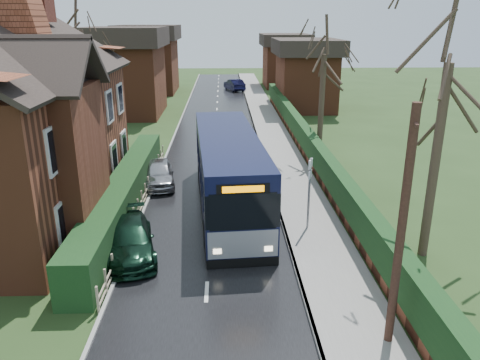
{
  "coord_description": "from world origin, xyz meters",
  "views": [
    {
      "loc": [
        0.59,
        -14.94,
        8.24
      ],
      "look_at": [
        1.27,
        3.73,
        1.8
      ],
      "focal_mm": 35.0,
      "sensor_mm": 36.0,
      "label": 1
    }
  ],
  "objects_px": {
    "car_silver": "(159,173)",
    "brick_house": "(1,117)",
    "telegraph_pole": "(401,233)",
    "car_green": "(129,239)",
    "bus": "(228,173)",
    "bus_stop_sign": "(310,184)"
  },
  "relations": [
    {
      "from": "bus",
      "to": "telegraph_pole",
      "type": "bearing_deg",
      "value": -71.32
    },
    {
      "from": "brick_house",
      "to": "car_silver",
      "type": "distance_m",
      "value": 7.86
    },
    {
      "from": "brick_house",
      "to": "car_green",
      "type": "height_order",
      "value": "brick_house"
    },
    {
      "from": "car_silver",
      "to": "brick_house",
      "type": "bearing_deg",
      "value": -157.47
    },
    {
      "from": "brick_house",
      "to": "car_silver",
      "type": "relative_size",
      "value": 3.85
    },
    {
      "from": "telegraph_pole",
      "to": "bus_stop_sign",
      "type": "bearing_deg",
      "value": 110.98
    },
    {
      "from": "car_green",
      "to": "car_silver",
      "type": "bearing_deg",
      "value": 76.13
    },
    {
      "from": "car_silver",
      "to": "bus_stop_sign",
      "type": "height_order",
      "value": "bus_stop_sign"
    },
    {
      "from": "brick_house",
      "to": "bus_stop_sign",
      "type": "xyz_separation_m",
      "value": [
        12.73,
        -2.3,
        -2.33
      ]
    },
    {
      "from": "bus",
      "to": "telegraph_pole",
      "type": "relative_size",
      "value": 1.75
    },
    {
      "from": "car_green",
      "to": "brick_house",
      "type": "bearing_deg",
      "value": 131.58
    },
    {
      "from": "bus",
      "to": "telegraph_pole",
      "type": "xyz_separation_m",
      "value": [
        4.13,
        -9.7,
        1.59
      ]
    },
    {
      "from": "car_silver",
      "to": "bus_stop_sign",
      "type": "bearing_deg",
      "value": -49.17
    },
    {
      "from": "car_green",
      "to": "telegraph_pole",
      "type": "distance_m",
      "value": 9.83
    },
    {
      "from": "car_silver",
      "to": "telegraph_pole",
      "type": "height_order",
      "value": "telegraph_pole"
    },
    {
      "from": "bus",
      "to": "car_silver",
      "type": "xyz_separation_m",
      "value": [
        -3.6,
        3.31,
        -1.04
      ]
    },
    {
      "from": "brick_house",
      "to": "bus",
      "type": "relative_size",
      "value": 1.28
    },
    {
      "from": "car_silver",
      "to": "car_green",
      "type": "distance_m",
      "value": 7.69
    },
    {
      "from": "bus",
      "to": "brick_house",
      "type": "bearing_deg",
      "value": 177.15
    },
    {
      "from": "car_silver",
      "to": "telegraph_pole",
      "type": "bearing_deg",
      "value": -67.69
    },
    {
      "from": "car_green",
      "to": "telegraph_pole",
      "type": "relative_size",
      "value": 0.66
    },
    {
      "from": "bus_stop_sign",
      "to": "telegraph_pole",
      "type": "xyz_separation_m",
      "value": [
        0.93,
        -7.14,
        1.24
      ]
    }
  ]
}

